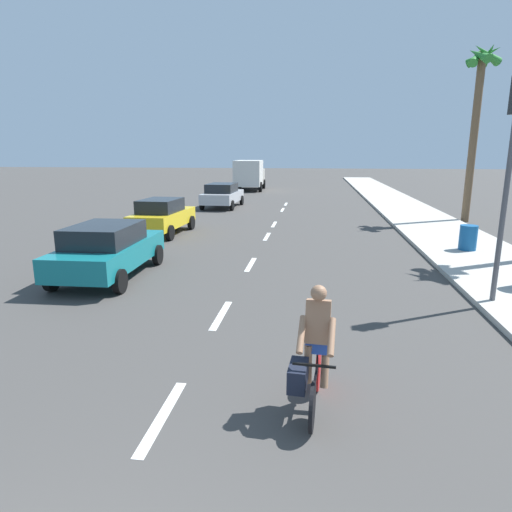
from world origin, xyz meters
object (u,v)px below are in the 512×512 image
(palm_tree_far, at_px, (479,93))
(cyclist, at_px, (313,355))
(parked_car_yellow, at_px, (162,215))
(traffic_signal, at_px, (512,150))
(parked_car_silver, at_px, (222,195))
(trash_bin_far, at_px, (468,238))
(delivery_truck, at_px, (249,174))
(parked_car_teal, at_px, (108,249))

(palm_tree_far, bearing_deg, cyclist, -112.83)
(parked_car_yellow, height_order, traffic_signal, traffic_signal)
(cyclist, xyz_separation_m, parked_car_yellow, (-6.68, 12.96, 0.01))
(parked_car_yellow, relative_size, parked_car_silver, 0.88)
(palm_tree_far, bearing_deg, parked_car_silver, 162.27)
(parked_car_silver, height_order, trash_bin_far, parked_car_silver)
(delivery_truck, bearing_deg, parked_car_teal, -91.40)
(parked_car_teal, xyz_separation_m, traffic_signal, (10.12, -1.19, 2.77))
(parked_car_silver, height_order, delivery_truck, delivery_truck)
(delivery_truck, xyz_separation_m, trash_bin_far, (11.70, -25.87, -0.92))
(palm_tree_far, relative_size, traffic_signal, 1.69)
(parked_car_silver, distance_m, palm_tree_far, 15.53)
(delivery_truck, height_order, trash_bin_far, delivery_truck)
(parked_car_teal, bearing_deg, delivery_truck, 89.23)
(traffic_signal, bearing_deg, parked_car_teal, 173.32)
(traffic_signal, height_order, trash_bin_far, traffic_signal)
(traffic_signal, bearing_deg, parked_car_silver, 119.71)
(trash_bin_far, bearing_deg, delivery_truck, 114.33)
(parked_car_silver, height_order, traffic_signal, traffic_signal)
(parked_car_silver, xyz_separation_m, delivery_truck, (-0.22, 13.65, 0.66))
(palm_tree_far, bearing_deg, trash_bin_far, -106.74)
(parked_car_yellow, height_order, palm_tree_far, palm_tree_far)
(parked_car_teal, bearing_deg, parked_car_yellow, 94.96)
(parked_car_teal, height_order, parked_car_silver, same)
(traffic_signal, xyz_separation_m, trash_bin_far, (1.22, 5.76, -3.02))
(parked_car_yellow, height_order, parked_car_silver, same)
(palm_tree_far, height_order, traffic_signal, palm_tree_far)
(delivery_truck, xyz_separation_m, palm_tree_far, (14.04, -18.07, 4.88))
(parked_car_yellow, bearing_deg, traffic_signal, -33.72)
(parked_car_silver, relative_size, traffic_signal, 0.89)
(traffic_signal, bearing_deg, trash_bin_far, 78.01)
(delivery_truck, distance_m, palm_tree_far, 23.40)
(cyclist, relative_size, trash_bin_far, 2.05)
(trash_bin_far, bearing_deg, palm_tree_far, 73.26)
(parked_car_yellow, xyz_separation_m, parked_car_silver, (0.63, 9.92, 0.01))
(parked_car_teal, relative_size, trash_bin_far, 5.06)
(traffic_signal, bearing_deg, palm_tree_far, 75.25)
(cyclist, xyz_separation_m, palm_tree_far, (7.77, 18.46, 5.55))
(trash_bin_far, bearing_deg, cyclist, -116.97)
(parked_car_yellow, height_order, trash_bin_far, parked_car_yellow)
(parked_car_silver, bearing_deg, parked_car_yellow, -91.87)
(traffic_signal, distance_m, trash_bin_far, 6.62)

